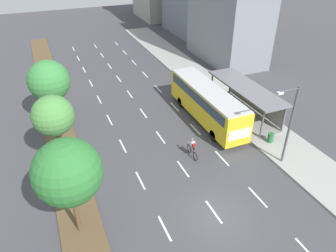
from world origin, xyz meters
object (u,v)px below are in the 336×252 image
object	(u,v)px
median_tree_nearest	(68,172)
trash_bin	(270,138)
median_tree_second	(53,116)
bus_shelter	(247,97)
cyclist	(192,148)
streetlight	(289,121)
bus	(207,101)
median_tree_third	(49,81)

from	to	relation	value
median_tree_nearest	trash_bin	bearing A→B (deg)	10.80
median_tree_nearest	median_tree_second	size ratio (longest dim) A/B	1.11
median_tree_second	trash_bin	world-z (taller)	median_tree_second
median_tree_second	trash_bin	xyz separation A→B (m)	(16.97, -3.96, -3.83)
bus_shelter	cyclist	size ratio (longest dim) A/B	5.34
streetlight	trash_bin	world-z (taller)	streetlight
bus	cyclist	distance (m)	6.33
bus_shelter	bus	world-z (taller)	bus
bus	trash_bin	xyz separation A→B (m)	(3.20, -5.77, -1.49)
median_tree_nearest	bus_shelter	bearing A→B (deg)	25.45
median_tree_second	streetlight	distance (m)	17.22
median_tree_second	streetlight	world-z (taller)	streetlight
bus_shelter	cyclist	xyz separation A→B (m)	(-8.15, -4.38, -1.08)
trash_bin	median_tree_second	bearing A→B (deg)	166.86
median_tree_third	median_tree_nearest	bearing A→B (deg)	-90.55
median_tree_third	bus_shelter	bearing A→B (deg)	-18.13
bus_shelter	trash_bin	xyz separation A→B (m)	(-1.08, -5.31, -1.29)
bus	median_tree_third	size ratio (longest dim) A/B	1.88
median_tree_nearest	median_tree_second	distance (m)	7.18
median_tree_nearest	streetlight	xyz separation A→B (m)	(15.79, 0.65, -0.78)
bus	median_tree_third	bearing A→B (deg)	158.33
bus	median_tree_second	bearing A→B (deg)	-172.51
cyclist	median_tree_second	world-z (taller)	median_tree_second
cyclist	median_tree_nearest	xyz separation A→B (m)	(-9.75, -4.14, 3.88)
cyclist	median_tree_second	size ratio (longest dim) A/B	0.31
bus	cyclist	xyz separation A→B (m)	(-3.88, -4.84, -1.28)
bus	median_tree_nearest	bearing A→B (deg)	-146.62
bus	median_tree_third	xyz separation A→B (m)	(-13.49, 5.36, 2.14)
bus_shelter	streetlight	bearing A→B (deg)	-105.00
cyclist	streetlight	size ratio (longest dim) A/B	0.28
bus	median_tree_second	distance (m)	14.08
bus_shelter	median_tree_nearest	size ratio (longest dim) A/B	1.50
median_tree_nearest	trash_bin	size ratio (longest dim) A/B	7.62
cyclist	trash_bin	distance (m)	7.14
median_tree_second	trash_bin	size ratio (longest dim) A/B	6.86
median_tree_nearest	trash_bin	distance (m)	17.61
median_tree_nearest	streetlight	size ratio (longest dim) A/B	1.00
cyclist	median_tree_second	xyz separation A→B (m)	(-9.89, 3.03, 3.61)
bus_shelter	trash_bin	bearing A→B (deg)	-101.46
bus_shelter	trash_bin	world-z (taller)	bus_shelter
bus	median_tree_second	world-z (taller)	median_tree_second
median_tree_third	trash_bin	world-z (taller)	median_tree_third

